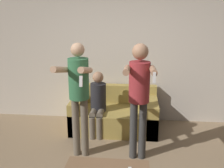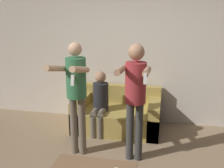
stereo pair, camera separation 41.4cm
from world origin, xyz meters
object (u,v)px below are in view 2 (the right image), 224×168
Objects in this scene: person_seated at (100,101)px; person_standing_right at (135,91)px; person_standing_left at (76,88)px; couch at (118,115)px.

person_standing_right is at bearing -48.42° from person_seated.
person_seated is (-0.71, 0.80, -0.47)m from person_standing_right.
person_standing_left is 1.54× the size of person_seated.
couch is at bearing 67.20° from person_standing_left.
person_standing_left is (-0.43, -1.01, 0.80)m from couch.
person_seated reaches higher than couch.
couch is 1.36m from person_standing_left.
couch is 1.40× the size of person_seated.
couch is 0.91× the size of person_standing_left.
person_standing_left is at bearing -100.29° from person_seated.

